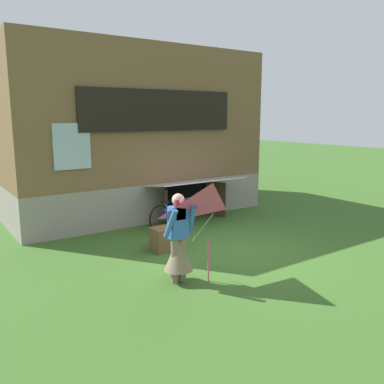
{
  "coord_description": "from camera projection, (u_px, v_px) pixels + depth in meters",
  "views": [
    {
      "loc": [
        -5.64,
        -6.68,
        2.98
      ],
      "look_at": [
        -0.41,
        0.88,
        1.24
      ],
      "focal_mm": 38.08,
      "sensor_mm": 36.0,
      "label": 1
    }
  ],
  "objects": [
    {
      "name": "bicycle_blue",
      "position": [
        172.0,
        214.0,
        10.9
      ],
      "size": [
        1.63,
        0.48,
        0.76
      ],
      "rotation": [
        0.0,
        0.0,
        0.26
      ],
      "color": "black",
      "rests_on": "ground_plane"
    },
    {
      "name": "wooden_crate",
      "position": [
        164.0,
        239.0,
        9.11
      ],
      "size": [
        0.55,
        0.47,
        0.52
      ],
      "primitive_type": "cube",
      "color": "brown",
      "rests_on": "ground_plane"
    },
    {
      "name": "log_house",
      "position": [
        120.0,
        132.0,
        13.11
      ],
      "size": [
        7.49,
        6.17,
        4.9
      ],
      "color": "gray",
      "rests_on": "ground_plane"
    },
    {
      "name": "ground_plane",
      "position": [
        229.0,
        250.0,
        9.11
      ],
      "size": [
        60.0,
        60.0,
        0.0
      ],
      "primitive_type": "plane",
      "color": "#386023"
    },
    {
      "name": "kite",
      "position": [
        213.0,
        211.0,
        6.86
      ],
      "size": [
        1.1,
        1.03,
        1.77
      ],
      "color": "#E54C7F",
      "rests_on": "ground_plane"
    },
    {
      "name": "person",
      "position": [
        179.0,
        245.0,
        7.27
      ],
      "size": [
        0.61,
        0.52,
        1.63
      ],
      "rotation": [
        0.0,
        0.0,
        0.27
      ],
      "color": "#7F6B51",
      "rests_on": "ground_plane"
    }
  ]
}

